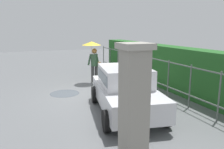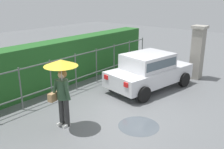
# 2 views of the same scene
# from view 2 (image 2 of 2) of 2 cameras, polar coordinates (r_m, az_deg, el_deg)

# --- Properties ---
(ground_plane) EXTENTS (40.00, 40.00, 0.00)m
(ground_plane) POSITION_cam_2_polar(r_m,az_deg,el_deg) (8.74, 3.58, -7.59)
(ground_plane) COLOR slate
(car) EXTENTS (3.94, 2.39, 1.48)m
(car) POSITION_cam_2_polar(r_m,az_deg,el_deg) (10.32, 8.39, 1.10)
(car) COLOR silver
(car) RESTS_ON ground
(pedestrian) EXTENTS (0.94, 0.94, 2.06)m
(pedestrian) POSITION_cam_2_polar(r_m,az_deg,el_deg) (7.16, -11.41, -0.97)
(pedestrian) COLOR #333333
(pedestrian) RESTS_ON ground
(gate_pillar) EXTENTS (0.60, 0.60, 2.42)m
(gate_pillar) POSITION_cam_2_polar(r_m,az_deg,el_deg) (12.02, 18.85, 4.88)
(gate_pillar) COLOR gray
(gate_pillar) RESTS_ON ground
(fence_section) EXTENTS (11.12, 0.05, 1.50)m
(fence_section) POSITION_cam_2_polar(r_m,az_deg,el_deg) (9.79, -10.89, 0.17)
(fence_section) COLOR #59605B
(fence_section) RESTS_ON ground
(hedge_row) EXTENTS (12.07, 0.90, 1.90)m
(hedge_row) POSITION_cam_2_polar(r_m,az_deg,el_deg) (10.54, -14.56, 1.89)
(hedge_row) COLOR #235B23
(hedge_row) RESTS_ON ground
(puddle_near) EXTENTS (1.23, 1.23, 0.00)m
(puddle_near) POSITION_cam_2_polar(r_m,az_deg,el_deg) (7.67, 6.08, -11.54)
(puddle_near) COLOR #4C545B
(puddle_near) RESTS_ON ground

